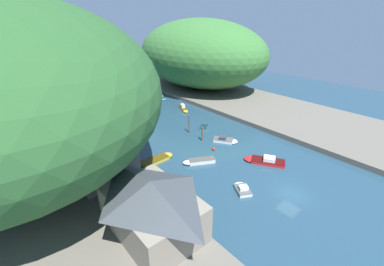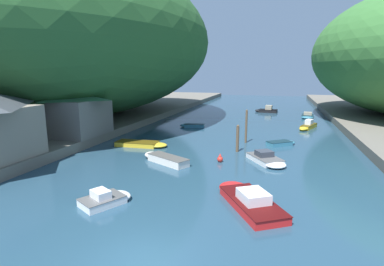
{
  "view_description": "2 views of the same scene",
  "coord_description": "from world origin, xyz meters",
  "px_view_note": "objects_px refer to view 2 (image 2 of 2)",
  "views": [
    {
      "loc": [
        -27.2,
        -12.02,
        21.15
      ],
      "look_at": [
        0.18,
        20.06,
        1.55
      ],
      "focal_mm": 24.0,
      "sensor_mm": 36.0,
      "label": 1
    },
    {
      "loc": [
        5.33,
        -10.14,
        7.76
      ],
      "look_at": [
        -2.55,
        16.91,
        2.04
      ],
      "focal_mm": 28.0,
      "sensor_mm": 36.0,
      "label": 2
    }
  ],
  "objects_px": {
    "boat_yellow_tender": "(192,126)",
    "channel_buoy_near": "(220,159)",
    "boat_mid_channel": "(266,110)",
    "boat_far_right_bank": "(107,199)",
    "boat_moored_right": "(308,126)",
    "boat_red_skiff": "(282,143)",
    "boat_navy_launch": "(247,198)",
    "boat_open_rowboat": "(163,158)",
    "boat_near_quay": "(308,116)",
    "boat_white_cruiser": "(143,144)",
    "boat_cabin_cruiser": "(267,159)",
    "boathouse_shed": "(69,112)"
  },
  "relations": [
    {
      "from": "boat_yellow_tender",
      "to": "channel_buoy_near",
      "type": "bearing_deg",
      "value": -163.51
    },
    {
      "from": "boat_yellow_tender",
      "to": "boat_mid_channel",
      "type": "height_order",
      "value": "boat_mid_channel"
    },
    {
      "from": "boat_far_right_bank",
      "to": "boat_moored_right",
      "type": "distance_m",
      "value": 32.4
    },
    {
      "from": "boat_far_right_bank",
      "to": "boat_red_skiff",
      "type": "distance_m",
      "value": 21.0
    },
    {
      "from": "boat_navy_launch",
      "to": "boat_open_rowboat",
      "type": "relative_size",
      "value": 1.25
    },
    {
      "from": "boat_moored_right",
      "to": "boat_near_quay",
      "type": "relative_size",
      "value": 1.24
    },
    {
      "from": "boat_white_cruiser",
      "to": "boat_yellow_tender",
      "type": "distance_m",
      "value": 12.51
    },
    {
      "from": "boat_yellow_tender",
      "to": "boat_moored_right",
      "type": "bearing_deg",
      "value": -86.42
    },
    {
      "from": "boat_white_cruiser",
      "to": "boat_red_skiff",
      "type": "height_order",
      "value": "boat_white_cruiser"
    },
    {
      "from": "boat_navy_launch",
      "to": "boat_red_skiff",
      "type": "relative_size",
      "value": 1.91
    },
    {
      "from": "boat_white_cruiser",
      "to": "boat_mid_channel",
      "type": "bearing_deg",
      "value": 158.34
    },
    {
      "from": "boat_cabin_cruiser",
      "to": "boat_navy_launch",
      "type": "bearing_deg",
      "value": 51.65
    },
    {
      "from": "boat_near_quay",
      "to": "boat_open_rowboat",
      "type": "height_order",
      "value": "boat_near_quay"
    },
    {
      "from": "boat_near_quay",
      "to": "boat_mid_channel",
      "type": "relative_size",
      "value": 0.93
    },
    {
      "from": "boat_white_cruiser",
      "to": "boat_cabin_cruiser",
      "type": "bearing_deg",
      "value": 76.88
    },
    {
      "from": "boat_near_quay",
      "to": "boat_cabin_cruiser",
      "type": "height_order",
      "value": "boat_cabin_cruiser"
    },
    {
      "from": "boat_red_skiff",
      "to": "boat_far_right_bank",
      "type": "bearing_deg",
      "value": -67.1
    },
    {
      "from": "boat_moored_right",
      "to": "boat_near_quay",
      "type": "xyz_separation_m",
      "value": [
        0.87,
        10.86,
        -0.07
      ]
    },
    {
      "from": "boat_mid_channel",
      "to": "boat_near_quay",
      "type": "bearing_deg",
      "value": -122.49
    },
    {
      "from": "boathouse_shed",
      "to": "boat_red_skiff",
      "type": "relative_size",
      "value": 2.37
    },
    {
      "from": "boat_red_skiff",
      "to": "boat_mid_channel",
      "type": "bearing_deg",
      "value": 148.15
    },
    {
      "from": "boat_far_right_bank",
      "to": "boat_near_quay",
      "type": "xyz_separation_m",
      "value": [
        14.55,
        40.23,
        0.01
      ]
    },
    {
      "from": "boat_white_cruiser",
      "to": "boat_near_quay",
      "type": "bearing_deg",
      "value": 142.62
    },
    {
      "from": "boat_far_right_bank",
      "to": "boat_white_cruiser",
      "type": "bearing_deg",
      "value": 135.81
    },
    {
      "from": "boat_white_cruiser",
      "to": "boat_near_quay",
      "type": "height_order",
      "value": "boat_near_quay"
    },
    {
      "from": "boat_navy_launch",
      "to": "boat_far_right_bank",
      "type": "xyz_separation_m",
      "value": [
        -8.14,
        -2.32,
        -0.04
      ]
    },
    {
      "from": "boat_yellow_tender",
      "to": "boat_open_rowboat",
      "type": "height_order",
      "value": "boat_open_rowboat"
    },
    {
      "from": "boat_yellow_tender",
      "to": "boat_open_rowboat",
      "type": "relative_size",
      "value": 0.71
    },
    {
      "from": "boat_navy_launch",
      "to": "boat_cabin_cruiser",
      "type": "distance_m",
      "value": 8.89
    },
    {
      "from": "boat_navy_launch",
      "to": "boat_mid_channel",
      "type": "bearing_deg",
      "value": 59.4
    },
    {
      "from": "boat_open_rowboat",
      "to": "channel_buoy_near",
      "type": "relative_size",
      "value": 6.56
    },
    {
      "from": "boat_red_skiff",
      "to": "channel_buoy_near",
      "type": "height_order",
      "value": "channel_buoy_near"
    },
    {
      "from": "boat_open_rowboat",
      "to": "boathouse_shed",
      "type": "bearing_deg",
      "value": 100.02
    },
    {
      "from": "boat_far_right_bank",
      "to": "boat_near_quay",
      "type": "height_order",
      "value": "boat_near_quay"
    },
    {
      "from": "boat_near_quay",
      "to": "boat_cabin_cruiser",
      "type": "distance_m",
      "value": 29.59
    },
    {
      "from": "boat_white_cruiser",
      "to": "boat_red_skiff",
      "type": "distance_m",
      "value": 15.05
    },
    {
      "from": "boat_navy_launch",
      "to": "boat_moored_right",
      "type": "relative_size",
      "value": 1.22
    },
    {
      "from": "boat_white_cruiser",
      "to": "boat_red_skiff",
      "type": "relative_size",
      "value": 1.69
    },
    {
      "from": "boathouse_shed",
      "to": "boat_red_skiff",
      "type": "distance_m",
      "value": 23.8
    },
    {
      "from": "boat_yellow_tender",
      "to": "boat_navy_launch",
      "type": "relative_size",
      "value": 0.57
    },
    {
      "from": "boathouse_shed",
      "to": "boat_far_right_bank",
      "type": "xyz_separation_m",
      "value": [
        12.77,
        -13.11,
        -3.17
      ]
    },
    {
      "from": "boat_far_right_bank",
      "to": "boat_moored_right",
      "type": "relative_size",
      "value": 0.66
    },
    {
      "from": "boat_far_right_bank",
      "to": "boat_open_rowboat",
      "type": "height_order",
      "value": "boat_far_right_bank"
    },
    {
      "from": "boat_far_right_bank",
      "to": "boat_cabin_cruiser",
      "type": "xyz_separation_m",
      "value": [
        8.93,
        11.18,
        0.01
      ]
    },
    {
      "from": "boat_open_rowboat",
      "to": "channel_buoy_near",
      "type": "bearing_deg",
      "value": -45.5
    },
    {
      "from": "boathouse_shed",
      "to": "boat_near_quay",
      "type": "xyz_separation_m",
      "value": [
        27.31,
        27.11,
        -3.16
      ]
    },
    {
      "from": "boat_near_quay",
      "to": "channel_buoy_near",
      "type": "distance_m",
      "value": 31.44
    },
    {
      "from": "boat_yellow_tender",
      "to": "boat_white_cruiser",
      "type": "bearing_deg",
      "value": 163.67
    },
    {
      "from": "boat_cabin_cruiser",
      "to": "boat_red_skiff",
      "type": "height_order",
      "value": "boat_cabin_cruiser"
    },
    {
      "from": "boat_yellow_tender",
      "to": "boat_navy_launch",
      "type": "height_order",
      "value": "boat_navy_launch"
    }
  ]
}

